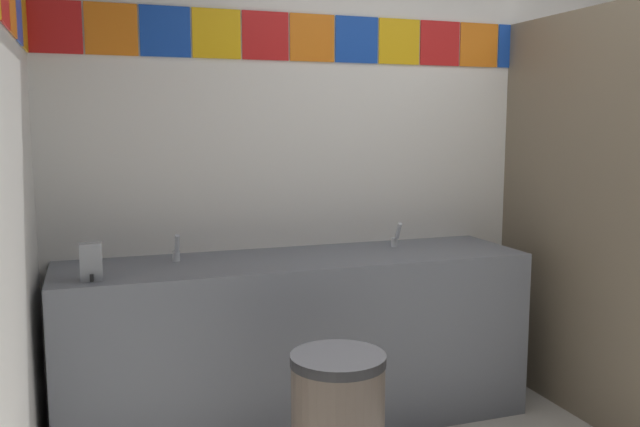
# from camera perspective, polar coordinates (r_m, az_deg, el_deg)

# --- Properties ---
(wall_back) EXTENTS (4.25, 0.09, 2.65)m
(wall_back) POSITION_cam_1_polar(r_m,az_deg,el_deg) (3.92, 9.64, 5.02)
(wall_back) COLOR white
(wall_back) RESTS_ON ground_plane
(vanity_counter) EXTENTS (2.30, 0.60, 0.85)m
(vanity_counter) POSITION_cam_1_polar(r_m,az_deg,el_deg) (3.41, -1.90, -10.65)
(vanity_counter) COLOR slate
(vanity_counter) RESTS_ON ground_plane
(faucet_left) EXTENTS (0.04, 0.10, 0.14)m
(faucet_left) POSITION_cam_1_polar(r_m,az_deg,el_deg) (3.26, -12.12, -3.14)
(faucet_left) COLOR silver
(faucet_left) RESTS_ON vanity_counter
(faucet_right) EXTENTS (0.04, 0.10, 0.14)m
(faucet_right) POSITION_cam_1_polar(r_m,az_deg,el_deg) (3.58, 6.47, -2.06)
(faucet_right) COLOR silver
(faucet_right) RESTS_ON vanity_counter
(soap_dispenser) EXTENTS (0.09, 0.09, 0.16)m
(soap_dispenser) POSITION_cam_1_polar(r_m,az_deg,el_deg) (2.97, -18.93, -3.92)
(soap_dispenser) COLOR gray
(soap_dispenser) RESTS_ON vanity_counter
(toilet) EXTENTS (0.39, 0.49, 0.74)m
(toilet) POSITION_cam_1_polar(r_m,az_deg,el_deg) (4.26, 25.00, -9.46)
(toilet) COLOR white
(toilet) RESTS_ON ground_plane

